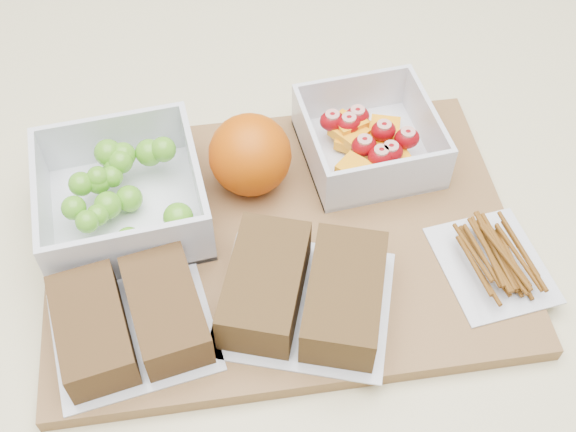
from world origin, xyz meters
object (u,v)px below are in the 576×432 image
Objects in this scene: sandwich_bag_center at (305,291)px; cutting_board at (282,239)px; orange at (250,155)px; sandwich_bag_left at (130,320)px; fruit_container at (368,141)px; pretzel_bag at (495,258)px; grape_container at (124,195)px.

cutting_board is at bearing 90.60° from sandwich_bag_center.
orange is 0.19m from sandwich_bag_left.
pretzel_bag is at bearing -66.78° from fruit_container.
orange is 0.71× the size of pretzel_bag.
sandwich_bag_center is at bearing 179.06° from pretzel_bag.
sandwich_bag_center is (-0.10, -0.15, 0.00)m from fruit_container.
orange reaches higher than grape_container.
fruit_container is 0.18m from sandwich_bag_center.
pretzel_bag is at bearing -38.55° from orange.
sandwich_bag_center is (0.13, -0.14, -0.00)m from grape_container.
cutting_board is 3.09× the size of sandwich_bag_left.
sandwich_bag_center is at bearing -124.88° from fruit_container.
grape_container is 0.24m from fruit_container.
sandwich_bag_center is (0.14, -0.01, 0.00)m from sandwich_bag_left.
orange reaches higher than cutting_board.
cutting_board is 0.13m from fruit_container.
orange is 0.42× the size of sandwich_bag_center.
cutting_board is 2.30× the size of sandwich_bag_center.
fruit_container reaches higher than cutting_board.
sandwich_bag_center is 1.68× the size of pretzel_bag.
sandwich_bag_center is (0.00, -0.08, 0.03)m from cutting_board.
grape_container is (-0.13, 0.06, 0.03)m from cutting_board.
fruit_container is 0.91× the size of sandwich_bag_left.
cutting_board is at bearing -79.29° from orange.
orange is at bearing 4.05° from grape_container.
orange is at bearing 95.38° from sandwich_bag_center.
pretzel_bag is at bearing -2.18° from sandwich_bag_left.
sandwich_bag_center is at bearing -84.62° from orange.
cutting_board is at bearing 155.18° from pretzel_bag.
orange is 0.15m from sandwich_bag_center.
grape_container is 1.17× the size of fruit_container.
cutting_board is 0.15m from grape_container.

